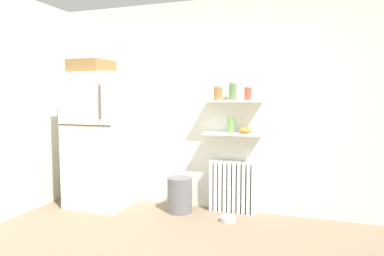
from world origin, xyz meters
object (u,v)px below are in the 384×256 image
storage_jar_0 (218,93)px  shelf_bowl (245,130)px  radiator (232,187)px  pet_food_bowl (228,219)px  vase (231,125)px  trash_bin (180,195)px  refrigerator (100,137)px  storage_jar_2 (248,93)px  storage_jar_1 (233,91)px

storage_jar_0 → shelf_bowl: (0.34, 0.00, -0.44)m
radiator → storage_jar_0: bearing=-170.6°
pet_food_bowl → vase: bearing=98.2°
radiator → vase: (-0.02, -0.03, 0.76)m
storage_jar_0 → trash_bin: (-0.43, -0.18, -1.24)m
pet_food_bowl → refrigerator: bearing=177.4°
refrigerator → storage_jar_2: refrigerator is taller
radiator → trash_bin: size_ratio=1.47×
storage_jar_1 → pet_food_bowl: (0.02, -0.31, -1.45)m
trash_bin → pet_food_bowl: bearing=-11.3°
storage_jar_0 → storage_jar_1: size_ratio=0.81×
radiator → shelf_bowl: size_ratio=4.10×
storage_jar_0 → refrigerator: bearing=-171.5°
storage_jar_1 → shelf_bowl: size_ratio=1.38×
pet_food_bowl → storage_jar_0: bearing=124.0°
refrigerator → trash_bin: (1.08, 0.05, -0.68)m
vase → radiator: bearing=56.7°
storage_jar_1 → shelf_bowl: bearing=0.0°
refrigerator → shelf_bowl: (1.84, 0.23, 0.12)m
pet_food_bowl → shelf_bowl: bearing=66.9°
refrigerator → trash_bin: size_ratio=4.38×
storage_jar_1 → refrigerator: bearing=-172.4°
vase → trash_bin: bearing=-163.1°
trash_bin → storage_jar_0: bearing=22.7°
storage_jar_2 → vase: storage_jar_2 is taller
storage_jar_2 → shelf_bowl: storage_jar_2 is taller
refrigerator → storage_jar_0: 1.63m
storage_jar_1 → radiator: bearing=90.0°
storage_jar_2 → refrigerator: bearing=-173.1°
radiator → storage_jar_1: (0.00, -0.03, 1.16)m
vase → storage_jar_0: bearing=180.0°
refrigerator → radiator: refrigerator is taller
shelf_bowl → storage_jar_2: bearing=-0.0°
refrigerator → pet_food_bowl: (1.71, -0.08, -0.87)m
refrigerator → storage_jar_0: size_ratio=11.04×
storage_jar_0 → storage_jar_2: storage_jar_0 is taller
radiator → trash_bin: (-0.61, -0.21, -0.10)m
storage_jar_0 → trash_bin: bearing=-157.3°
shelf_bowl → trash_bin: 1.12m
trash_bin → vase: bearing=16.9°
storage_jar_0 → pet_food_bowl: 1.48m
storage_jar_2 → trash_bin: size_ratio=0.38×
refrigerator → vase: refrigerator is taller
refrigerator → shelf_bowl: refrigerator is taller
storage_jar_0 → shelf_bowl: 0.55m
vase → pet_food_bowl: bearing=-81.8°
shelf_bowl → pet_food_bowl: size_ratio=0.85×
refrigerator → storage_jar_2: bearing=6.9°
trash_bin → pet_food_bowl: 0.67m
storage_jar_0 → storage_jar_2: (0.36, -0.00, -0.00)m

